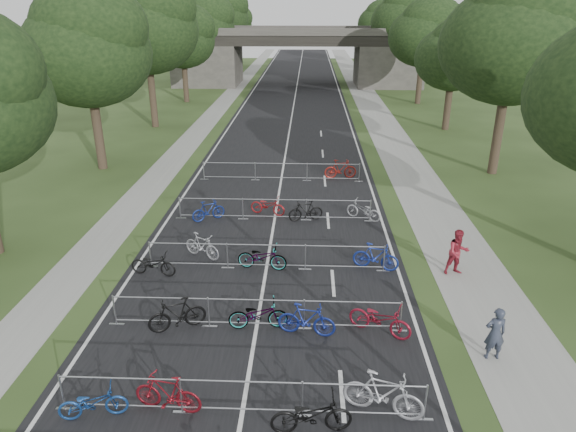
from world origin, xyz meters
name	(u,v)px	position (x,y,z in m)	size (l,w,h in m)	color
road	(294,106)	(0.00, 50.00, 0.01)	(11.00, 140.00, 0.01)	black
sidewalk_right	(372,107)	(8.00, 50.00, 0.01)	(3.00, 140.00, 0.01)	gray
sidewalk_left	(221,105)	(-7.50, 50.00, 0.01)	(2.00, 140.00, 0.01)	gray
lane_markings	(294,106)	(0.00, 50.00, 0.00)	(0.12, 140.00, 0.00)	silver
overpass_bridge	(297,56)	(0.00, 65.00, 3.53)	(31.00, 8.00, 7.05)	#403E39
tree_left_1	(87,49)	(-11.39, 27.93, 7.30)	(7.56, 7.56, 11.53)	#33261C
tree_right_1	(515,39)	(13.11, 27.93, 7.90)	(8.18, 8.18, 12.47)	#33261C
tree_left_2	(147,26)	(-11.39, 39.93, 8.12)	(8.40, 8.40, 12.81)	#33261C
tree_right_2	(455,55)	(13.11, 39.93, 5.95)	(6.16, 6.16, 9.39)	#33261C
tree_left_3	(183,38)	(-11.39, 51.93, 6.49)	(6.72, 6.72, 10.25)	#33261C
tree_right_3	(425,34)	(13.11, 51.93, 6.92)	(7.17, 7.17, 10.93)	#33261C
tree_left_4	(205,25)	(-11.39, 63.93, 7.30)	(7.56, 7.56, 11.53)	#33261C
tree_right_4	(406,20)	(13.11, 63.93, 7.90)	(8.18, 8.18, 12.47)	#33261C
tree_left_5	(220,16)	(-11.39, 75.93, 8.12)	(8.40, 8.40, 12.81)	#33261C
tree_right_5	(390,32)	(13.11, 75.93, 5.95)	(6.16, 6.16, 9.39)	#33261C
tree_left_6	(233,25)	(-11.39, 87.93, 6.49)	(6.72, 6.72, 10.25)	#33261C
tree_right_6	(380,22)	(13.11, 87.93, 6.92)	(7.17, 7.17, 10.93)	#33261C
barrier_row_2	(241,398)	(0.00, 7.20, 0.55)	(9.70, 0.08, 1.10)	#9DA0A5
barrier_row_3	(256,313)	(0.00, 11.00, 0.55)	(9.70, 0.08, 1.10)	#9DA0A5
barrier_row_4	(266,257)	(0.00, 15.00, 0.55)	(9.70, 0.08, 1.10)	#9DA0A5
barrier_row_5	(274,209)	(0.00, 20.00, 0.55)	(9.70, 0.08, 1.10)	#9DA0A5
barrier_row_6	(281,172)	(0.00, 26.00, 0.55)	(9.70, 0.08, 1.10)	#9DA0A5
bike_8	(93,403)	(-3.72, 6.97, 0.45)	(0.60, 1.71, 0.90)	navy
bike_9	(168,393)	(-1.89, 7.28, 0.55)	(0.51, 1.82, 1.09)	maroon
bike_10	(311,415)	(1.77, 6.70, 0.53)	(0.70, 2.01, 1.05)	black
bike_11	(383,394)	(3.58, 7.37, 0.63)	(0.59, 2.09, 1.26)	#ACADB4
bike_12	(177,314)	(-2.51, 10.83, 0.56)	(0.53, 1.86, 1.12)	black
bike_13	(258,315)	(0.06, 11.00, 0.50)	(0.67, 1.91, 1.01)	#9DA0A5
bike_14	(307,320)	(1.62, 10.69, 0.56)	(0.52, 1.85, 1.11)	navy
bike_15	(380,319)	(3.93, 10.86, 0.54)	(0.72, 2.06, 1.08)	maroon
bike_16	(153,264)	(-4.30, 14.33, 0.48)	(0.63, 1.81, 0.95)	black
bike_17	(202,246)	(-2.71, 15.88, 0.53)	(0.50, 1.76, 1.06)	#9E9FA5
bike_18	(262,257)	(-0.15, 14.99, 0.52)	(0.69, 1.97, 1.03)	#9DA0A5
bike_19	(376,257)	(4.30, 15.15, 0.55)	(0.52, 1.83, 1.10)	navy
bike_20	(208,211)	(-3.18, 19.81, 0.50)	(0.47, 1.68, 1.01)	navy
bike_21	(268,206)	(-0.38, 20.65, 0.47)	(0.63, 1.80, 0.95)	maroon
bike_22	(306,211)	(1.51, 19.96, 0.51)	(0.48, 1.70, 1.02)	black
bike_23	(363,210)	(4.30, 20.23, 0.47)	(0.63, 1.81, 0.95)	#A4A6AC
bike_27	(340,169)	(3.53, 26.53, 0.58)	(0.54, 1.93, 1.16)	maroon
pedestrian_a	(495,334)	(7.11, 9.77, 0.85)	(0.62, 0.41, 1.70)	#2B3141
pedestrian_b	(458,253)	(7.38, 14.91, 0.92)	(0.89, 0.69, 1.84)	maroon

